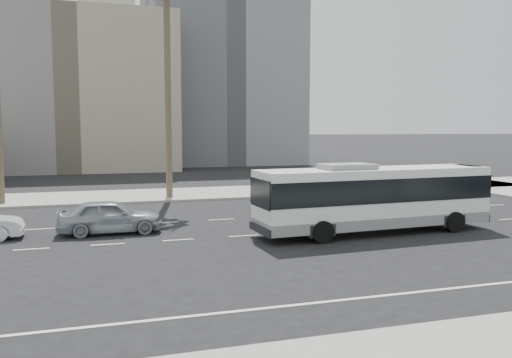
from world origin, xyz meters
name	(u,v)px	position (x,y,z in m)	size (l,w,h in m)	color
ground	(305,232)	(0.00, 0.00, 0.00)	(700.00, 700.00, 0.00)	black
sidewalk_north	(226,192)	(0.00, 15.50, 0.07)	(120.00, 7.00, 0.15)	gray
midrise_beige_west	(70,94)	(-12.00, 45.00, 9.00)	(24.00, 18.00, 18.00)	gray
midrise_gray_center	(219,72)	(8.00, 52.00, 13.00)	(20.00, 20.00, 26.00)	slate
civic_tower	(107,59)	(-2.00, 250.00, 38.83)	(42.00, 42.00, 129.00)	beige
highrise_right	(209,65)	(45.00, 230.00, 35.00)	(26.00, 26.00, 70.00)	slate
highrise_far	(242,82)	(70.00, 260.00, 30.00)	(22.00, 22.00, 60.00)	slate
city_bus	(374,196)	(3.09, -1.02, 1.73)	(11.59, 3.18, 3.30)	white
car_a	(110,216)	(-8.81, 2.47, 0.81)	(4.75, 1.91, 1.62)	#8E959D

